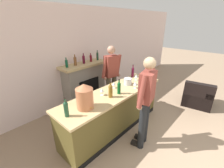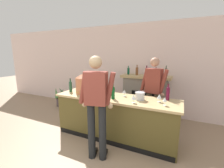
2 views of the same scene
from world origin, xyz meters
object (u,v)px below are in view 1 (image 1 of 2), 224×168
object	(u,v)px
wine_glass_front_left	(135,84)
wine_glass_by_dispenser	(114,84)
person_bartender	(111,75)
wine_glass_front_right	(144,76)
ice_bucket_steel	(128,81)
person_customer	(146,101)
fireplace_stone	(85,83)
wine_bottle_cabernet_heavy	(110,90)
wine_glass_near_bucket	(136,76)
copper_dispenser	(85,96)
armchair_black	(197,97)
wine_bottle_burgundy_dark	(78,96)
wine_bottle_chardonnay_pale	(119,87)
wine_bottle_rose_blush	(133,72)
wine_glass_back_row	(102,90)
wine_bottle_merlot_tall	(66,108)

from	to	relation	value
wine_glass_front_left	wine_glass_by_dispenser	size ratio (longest dim) A/B	1.08
person_bartender	wine_glass_front_right	bearing A→B (deg)	-67.45
ice_bucket_steel	person_customer	bearing A→B (deg)	-123.42
fireplace_stone	ice_bucket_steel	size ratio (longest dim) A/B	7.84
wine_bottle_cabernet_heavy	wine_glass_near_bucket	distance (m)	1.14
person_customer	copper_dispenser	world-z (taller)	person_customer
armchair_black	fireplace_stone	bearing A→B (deg)	129.39
wine_glass_near_bucket	wine_glass_by_dispenser	distance (m)	0.76
person_bartender	wine_glass_front_left	distance (m)	0.94
fireplace_stone	wine_glass_front_right	world-z (taller)	fireplace_stone
ice_bucket_steel	wine_bottle_burgundy_dark	world-z (taller)	wine_bottle_burgundy_dark
wine_glass_front_right	copper_dispenser	bearing A→B (deg)	177.87
armchair_black	wine_bottle_chardonnay_pale	bearing A→B (deg)	157.56
fireplace_stone	ice_bucket_steel	xyz separation A→B (m)	(0.20, -1.43, 0.38)
armchair_black	wine_bottle_rose_blush	bearing A→B (deg)	135.76
wine_bottle_chardonnay_pale	wine_glass_by_dispenser	xyz separation A→B (m)	(0.14, 0.27, -0.04)
wine_bottle_chardonnay_pale	person_bartender	bearing A→B (deg)	51.06
wine_bottle_cabernet_heavy	wine_glass_front_left	world-z (taller)	wine_bottle_cabernet_heavy
wine_bottle_rose_blush	wine_glass_back_row	bearing A→B (deg)	-172.88
fireplace_stone	wine_bottle_cabernet_heavy	xyz separation A→B (m)	(-0.55, -1.57, 0.45)
wine_bottle_cabernet_heavy	wine_glass_back_row	bearing A→B (deg)	106.91
wine_glass_near_bucket	wine_glass_front_right	world-z (taller)	wine_glass_near_bucket
wine_glass_front_right	wine_glass_by_dispenser	distance (m)	0.90
wine_bottle_rose_blush	wine_glass_front_right	distance (m)	0.37
person_customer	person_bartender	distance (m)	1.62
wine_bottle_burgundy_dark	wine_bottle_rose_blush	size ratio (longest dim) A/B	0.86
fireplace_stone	wine_glass_front_right	bearing A→B (deg)	-66.36
wine_bottle_burgundy_dark	wine_glass_front_left	bearing A→B (deg)	-18.07
wine_glass_back_row	wine_bottle_merlot_tall	bearing A→B (deg)	-172.54
armchair_black	person_customer	world-z (taller)	person_customer
ice_bucket_steel	wine_glass_by_dispenser	distance (m)	0.39
wine_glass_near_bucket	wine_glass_front_right	size ratio (longest dim) A/B	1.01
person_bartender	wine_glass_by_dispenser	world-z (taller)	person_bartender
wine_glass_back_row	wine_bottle_chardonnay_pale	bearing A→B (deg)	-36.14
copper_dispenser	wine_bottle_rose_blush	size ratio (longest dim) A/B	1.33
ice_bucket_steel	wine_glass_front_right	xyz separation A→B (m)	(0.49, -0.15, 0.03)
person_bartender	wine_glass_back_row	distance (m)	1.14
person_bartender	wine_bottle_rose_blush	bearing A→B (deg)	-51.53
person_customer	person_bartender	size ratio (longest dim) A/B	1.03
armchair_black	wine_glass_front_left	world-z (taller)	wine_glass_front_left
wine_bottle_chardonnay_pale	wine_bottle_merlot_tall	distance (m)	1.19
wine_bottle_burgundy_dark	person_customer	bearing A→B (deg)	-50.79
fireplace_stone	copper_dispenser	world-z (taller)	fireplace_stone
wine_glass_front_right	wine_glass_by_dispenser	xyz separation A→B (m)	(-0.87, 0.26, -0.01)
wine_glass_back_row	wine_glass_front_left	xyz separation A→B (m)	(0.76, -0.30, -0.00)
wine_glass_back_row	wine_bottle_burgundy_dark	bearing A→B (deg)	167.79
person_bartender	wine_glass_front_left	bearing A→B (deg)	-102.57
person_customer	wine_glass_near_bucket	size ratio (longest dim) A/B	11.67
wine_bottle_chardonnay_pale	wine_bottle_cabernet_heavy	world-z (taller)	wine_bottle_cabernet_heavy
person_bartender	wine_bottle_merlot_tall	size ratio (longest dim) A/B	5.36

